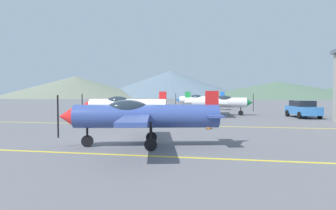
% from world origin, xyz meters
% --- Properties ---
extents(ground_plane, '(400.00, 400.00, 0.00)m').
position_xyz_m(ground_plane, '(0.00, 0.00, 0.00)').
color(ground_plane, slate).
extents(apron_line_near, '(80.00, 0.16, 0.01)m').
position_xyz_m(apron_line_near, '(0.00, -3.10, 0.01)').
color(apron_line_near, yellow).
rests_on(apron_line_near, ground_plane).
extents(apron_line_far, '(80.00, 0.16, 0.01)m').
position_xyz_m(apron_line_far, '(0.00, 7.46, 0.01)').
color(apron_line_far, yellow).
rests_on(apron_line_far, ground_plane).
extents(airplane_near, '(7.19, 8.18, 2.46)m').
position_xyz_m(airplane_near, '(0.91, -1.24, 1.38)').
color(airplane_near, '#33478C').
rests_on(airplane_near, ground_plane).
extents(airplane_mid, '(7.14, 8.21, 2.46)m').
position_xyz_m(airplane_mid, '(-3.54, 9.55, 1.38)').
color(airplane_mid, white).
rests_on(airplane_mid, ground_plane).
extents(airplane_far, '(7.15, 8.21, 2.46)m').
position_xyz_m(airplane_far, '(3.78, 17.89, 1.38)').
color(airplane_far, silver).
rests_on(airplane_far, ground_plane).
extents(airplane_back, '(7.17, 8.21, 2.46)m').
position_xyz_m(airplane_back, '(0.99, 28.51, 1.38)').
color(airplane_back, silver).
rests_on(airplane_back, ground_plane).
extents(car_sedan, '(2.62, 4.56, 1.62)m').
position_xyz_m(car_sedan, '(11.71, 16.49, 0.84)').
color(car_sedan, '#3372BF').
rests_on(car_sedan, ground_plane).
extents(traffic_cone_front, '(0.36, 0.36, 0.59)m').
position_xyz_m(traffic_cone_front, '(3.50, 5.81, 0.29)').
color(traffic_cone_front, black).
rests_on(traffic_cone_front, ground_plane).
extents(hill_left, '(69.96, 69.96, 9.75)m').
position_xyz_m(hill_left, '(-63.76, 115.64, 4.87)').
color(hill_left, slate).
rests_on(hill_left, ground_plane).
extents(hill_centerleft, '(76.32, 76.32, 13.33)m').
position_xyz_m(hill_centerleft, '(-23.42, 138.51, 6.66)').
color(hill_centerleft, slate).
rests_on(hill_centerleft, ground_plane).
extents(hill_centerright, '(76.79, 76.79, 7.26)m').
position_xyz_m(hill_centerright, '(27.39, 128.10, 3.63)').
color(hill_centerright, '#4C6651').
rests_on(hill_centerright, ground_plane).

